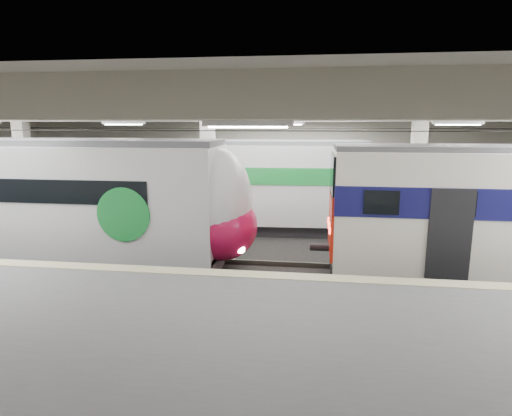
# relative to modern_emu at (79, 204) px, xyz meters

# --- Properties ---
(station_hall) EXTENTS (36.00, 24.00, 5.75)m
(station_hall) POSITION_rel_modern_emu_xyz_m (6.88, -1.74, 1.08)
(station_hall) COLOR black
(station_hall) RESTS_ON ground
(modern_emu) EXTENTS (13.63, 2.82, 4.41)m
(modern_emu) POSITION_rel_modern_emu_xyz_m (0.00, 0.00, 0.00)
(modern_emu) COLOR silver
(modern_emu) RESTS_ON ground
(far_train) EXTENTS (13.05, 3.21, 4.17)m
(far_train) POSITION_rel_modern_emu_xyz_m (3.96, 5.50, -0.01)
(far_train) COLOR silver
(far_train) RESTS_ON ground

